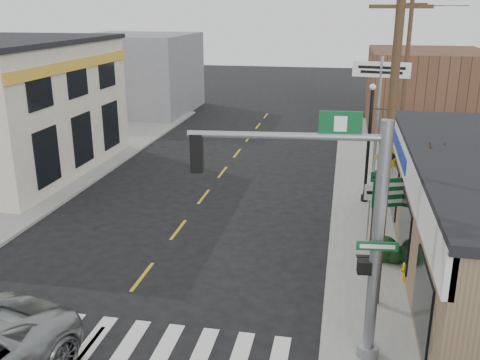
% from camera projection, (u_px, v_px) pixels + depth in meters
% --- Properties ---
extents(ground, '(140.00, 140.00, 0.00)m').
position_uv_depth(ground, '(87.00, 349.00, 14.02)').
color(ground, black).
rests_on(ground, ground).
extents(sidewalk_right, '(6.00, 38.00, 0.13)m').
position_uv_depth(sidewalk_right, '(399.00, 201.00, 24.49)').
color(sidewalk_right, gray).
rests_on(sidewalk_right, ground).
extents(sidewalk_left, '(6.00, 38.00, 0.13)m').
position_uv_depth(sidewalk_left, '(41.00, 178.00, 27.78)').
color(sidewalk_left, gray).
rests_on(sidewalk_left, ground).
extents(center_line, '(0.12, 56.00, 0.01)m').
position_uv_depth(center_line, '(178.00, 230.00, 21.49)').
color(center_line, gold).
rests_on(center_line, ground).
extents(crosswalk, '(11.00, 2.20, 0.01)m').
position_uv_depth(crosswalk, '(94.00, 340.00, 14.39)').
color(crosswalk, silver).
rests_on(crosswalk, ground).
extents(bldg_distant_right, '(8.00, 10.00, 5.60)m').
position_uv_depth(bldg_distant_right, '(425.00, 89.00, 38.97)').
color(bldg_distant_right, brown).
rests_on(bldg_distant_right, ground).
extents(bldg_distant_left, '(9.00, 10.00, 6.40)m').
position_uv_depth(bldg_distant_left, '(137.00, 73.00, 44.91)').
color(bldg_distant_left, slate).
rests_on(bldg_distant_left, ground).
extents(traffic_signal_pole, '(4.93, 0.38, 6.24)m').
position_uv_depth(traffic_signal_pole, '(346.00, 217.00, 12.54)').
color(traffic_signal_pole, gray).
rests_on(traffic_signal_pole, sidewalk_right).
extents(guide_sign, '(1.69, 0.14, 2.96)m').
position_uv_depth(guide_sign, '(394.00, 200.00, 18.85)').
color(guide_sign, '#493521').
rests_on(guide_sign, sidewalk_right).
extents(fire_hydrant, '(0.21, 0.21, 0.68)m').
position_uv_depth(fire_hydrant, '(406.00, 271.00, 17.09)').
color(fire_hydrant, gold).
rests_on(fire_hydrant, sidewalk_right).
extents(ped_crossing_sign, '(1.19, 0.08, 3.07)m').
position_uv_depth(ped_crossing_sign, '(388.00, 167.00, 22.26)').
color(ped_crossing_sign, gray).
rests_on(ped_crossing_sign, sidewalk_right).
extents(lamp_post, '(0.69, 0.54, 5.30)m').
position_uv_depth(lamp_post, '(371.00, 135.00, 23.35)').
color(lamp_post, black).
rests_on(lamp_post, sidewalk_right).
extents(dance_center_sign, '(2.86, 0.18, 6.07)m').
position_uv_depth(dance_center_sign, '(380.00, 86.00, 26.94)').
color(dance_center_sign, gray).
rests_on(dance_center_sign, sidewalk_right).
extents(bare_tree, '(2.49, 2.49, 4.98)m').
position_uv_depth(bare_tree, '(456.00, 156.00, 16.91)').
color(bare_tree, black).
rests_on(bare_tree, sidewalk_right).
extents(shrub_front, '(1.46, 1.46, 1.09)m').
position_uv_depth(shrub_front, '(474.00, 309.00, 14.60)').
color(shrub_front, black).
rests_on(shrub_front, sidewalk_right).
extents(shrub_back, '(0.97, 0.97, 0.72)m').
position_uv_depth(shrub_back, '(384.00, 249.00, 18.62)').
color(shrub_back, black).
rests_on(shrub_back, sidewalk_right).
extents(utility_pole_near, '(1.57, 0.24, 9.01)m').
position_uv_depth(utility_pole_near, '(388.00, 153.00, 14.55)').
color(utility_pole_near, '#422D1F').
rests_on(utility_pole_near, sidewalk_right).
extents(utility_pole_far, '(1.59, 0.24, 9.16)m').
position_uv_depth(utility_pole_far, '(405.00, 77.00, 29.58)').
color(utility_pole_far, '#41241D').
rests_on(utility_pole_far, sidewalk_right).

